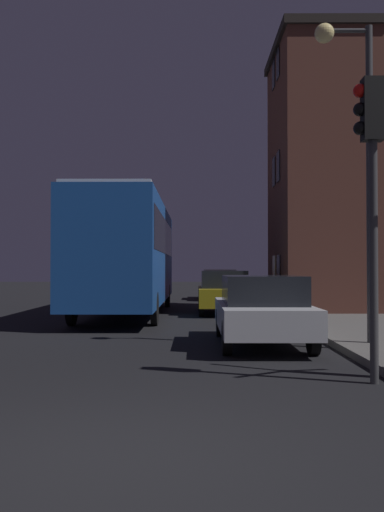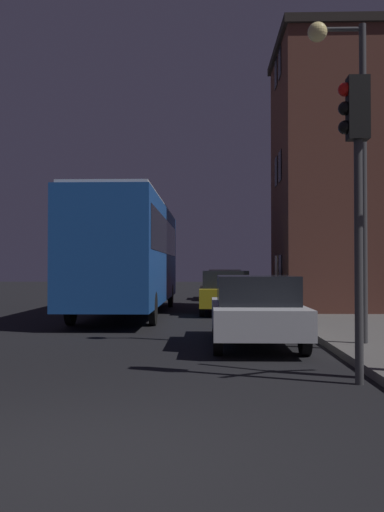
# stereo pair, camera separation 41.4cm
# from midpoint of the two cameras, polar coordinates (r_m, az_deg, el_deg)

# --- Properties ---
(ground_plane) EXTENTS (120.00, 120.00, 0.00)m
(ground_plane) POSITION_cam_midpoint_polar(r_m,az_deg,el_deg) (5.34, -9.54, -19.09)
(ground_plane) COLOR black
(brick_building) EXTENTS (3.54, 5.32, 9.79)m
(brick_building) POSITION_cam_midpoint_polar(r_m,az_deg,el_deg) (21.79, 12.24, 7.88)
(brick_building) COLOR brown
(brick_building) RESTS_ON sidewalk
(streetlamp) EXTENTS (1.17, 0.39, 6.44)m
(streetlamp) POSITION_cam_midpoint_polar(r_m,az_deg,el_deg) (12.14, 14.98, 12.09)
(streetlamp) COLOR #38383A
(streetlamp) RESTS_ON sidewalk
(traffic_light) EXTENTS (0.43, 0.24, 4.36)m
(traffic_light) POSITION_cam_midpoint_polar(r_m,az_deg,el_deg) (8.56, 16.12, 8.84)
(traffic_light) COLOR #38383A
(traffic_light) RESTS_ON ground
(bus) EXTENTS (2.55, 11.60, 3.90)m
(bus) POSITION_cam_midpoint_polar(r_m,az_deg,el_deg) (20.06, -6.93, 0.74)
(bus) COLOR #194793
(bus) RESTS_ON ground
(car_near_lane) EXTENTS (1.80, 4.52, 1.47)m
(car_near_lane) POSITION_cam_midpoint_polar(r_m,az_deg,el_deg) (12.20, 5.99, -5.24)
(car_near_lane) COLOR #B7BABF
(car_near_lane) RESTS_ON ground
(car_mid_lane) EXTENTS (1.77, 3.98, 1.53)m
(car_mid_lane) POSITION_cam_midpoint_polar(r_m,az_deg,el_deg) (20.26, 2.59, -3.58)
(car_mid_lane) COLOR olive
(car_mid_lane) RESTS_ON ground
(car_far_lane) EXTENTS (1.81, 4.27, 1.54)m
(car_far_lane) POSITION_cam_midpoint_polar(r_m,az_deg,el_deg) (29.56, 2.34, -2.80)
(car_far_lane) COLOR #B21E19
(car_far_lane) RESTS_ON ground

